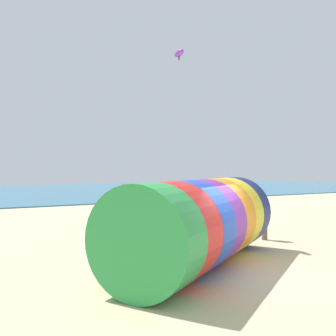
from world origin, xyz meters
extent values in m
plane|color=#CCBA8C|center=(0.00, 0.00, 0.00)|extent=(120.00, 120.00, 0.00)
cube|color=teal|center=(0.00, 41.99, 0.05)|extent=(120.00, 40.00, 0.10)
cylinder|color=green|center=(-3.08, -0.59, 1.34)|extent=(2.36, 2.84, 2.68)
cylinder|color=red|center=(-2.17, 0.00, 1.34)|extent=(2.36, 2.84, 2.68)
cylinder|color=blue|center=(-1.26, 0.58, 1.34)|extent=(2.36, 2.84, 2.68)
cylinder|color=purple|center=(-0.35, 1.17, 1.34)|extent=(2.36, 2.84, 2.68)
cylinder|color=orange|center=(0.55, 1.76, 1.34)|extent=(2.36, 2.84, 2.68)
cylinder|color=yellow|center=(1.46, 2.34, 1.34)|extent=(2.36, 2.84, 2.68)
cylinder|color=navy|center=(2.37, 2.93, 1.34)|extent=(2.36, 2.84, 2.68)
cylinder|color=black|center=(2.84, 3.24, 1.34)|extent=(1.39, 2.11, 2.47)
cylinder|color=#726651|center=(4.48, 3.40, 0.43)|extent=(0.24, 0.24, 0.87)
cube|color=#232328|center=(4.48, 3.40, 1.19)|extent=(0.36, 0.22, 0.65)
sphere|color=#9E7051|center=(4.48, 3.40, 1.65)|extent=(0.23, 0.23, 0.23)
ellipsoid|color=purple|center=(1.52, 5.50, 8.03)|extent=(0.49, 0.90, 0.27)
cube|color=#4C1E6B|center=(1.52, 5.50, 7.85)|extent=(0.05, 0.12, 0.22)
camera|label=1|loc=(-6.88, -8.38, 3.00)|focal=40.00mm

